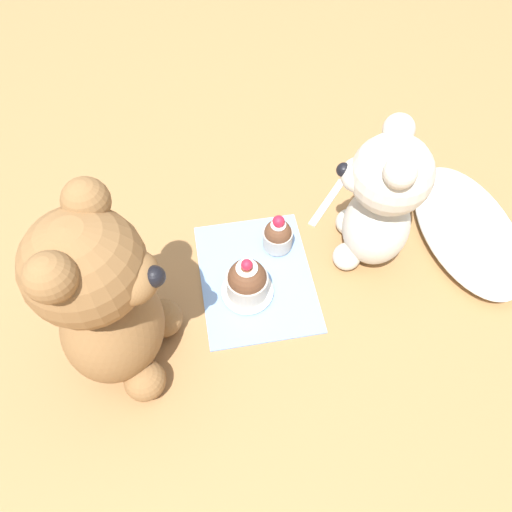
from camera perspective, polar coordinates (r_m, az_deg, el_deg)
ground_plane at (r=0.75m, az=0.00°, el=-2.47°), size 4.00×4.00×0.00m
knitted_placemat at (r=0.74m, az=0.00°, el=-2.34°), size 0.22×0.16×0.01m
tulle_cloth at (r=0.84m, az=23.00°, el=2.91°), size 0.27×0.14×0.04m
teddy_bear_cream at (r=0.71m, az=14.09°, el=6.12°), size 0.13×0.13×0.23m
teddy_bear_tan at (r=0.59m, az=-16.85°, el=-5.00°), size 0.17×0.16×0.28m
cupcake_near_cream_bear at (r=0.76m, az=2.51°, el=2.42°), size 0.05×0.05×0.07m
saucer_plate at (r=0.72m, az=-0.98°, el=-4.05°), size 0.08×0.08×0.01m
cupcake_near_tan_bear at (r=0.70m, az=-1.02°, el=-2.81°), size 0.06×0.06×0.07m
teaspoon at (r=0.84m, az=8.16°, el=6.16°), size 0.09×0.08×0.01m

